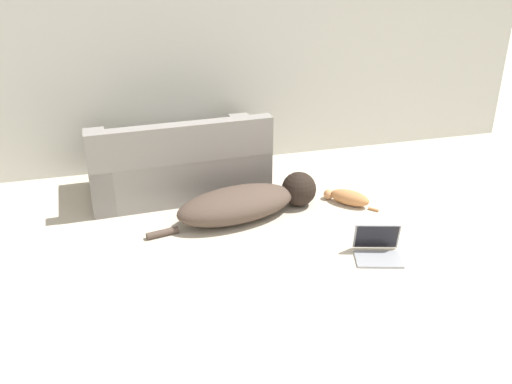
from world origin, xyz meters
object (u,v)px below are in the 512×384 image
object	(u,v)px
cat	(348,197)
dog	(247,202)
couch	(178,165)
laptop_open	(377,246)

from	to	relation	value
cat	dog	bearing A→B (deg)	47.24
couch	dog	distance (m)	0.86
couch	laptop_open	distance (m)	2.06
couch	laptop_open	size ratio (longest dim) A/B	3.98
couch	cat	distance (m)	1.62
dog	laptop_open	xyz separation A→B (m)	(0.82, -0.88, -0.06)
dog	cat	bearing A→B (deg)	-11.43
cat	laptop_open	xyz separation A→B (m)	(-0.13, -0.87, 0.01)
cat	laptop_open	bearing A→B (deg)	128.93
couch	laptop_open	world-z (taller)	couch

